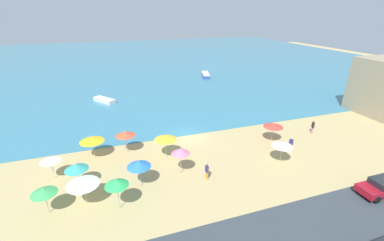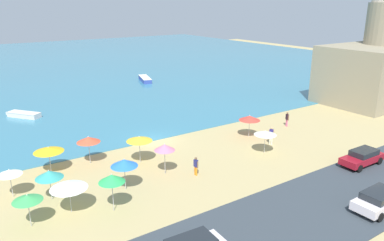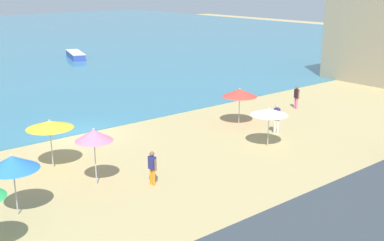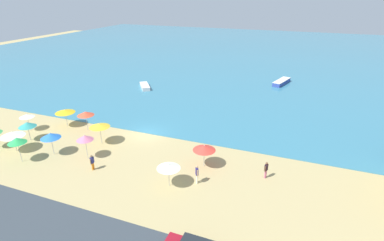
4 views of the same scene
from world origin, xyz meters
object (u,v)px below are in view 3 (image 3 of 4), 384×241
Objects in this scene: bather_2 at (152,166)px; beach_umbrella_7 at (50,125)px; bather_0 at (277,117)px; beach_umbrella_8 at (269,112)px; beach_umbrella_3 at (240,93)px; bather_1 at (296,96)px; skiff_offshore at (75,55)px; beach_umbrella_5 at (12,163)px; beach_umbrella_6 at (94,135)px.

beach_umbrella_7 is at bearing 118.13° from bather_2.
beach_umbrella_8 is at bearing -149.52° from bather_0.
bather_2 is (-9.85, -4.41, -1.18)m from beach_umbrella_3.
bather_0 is 1.09× the size of bather_1.
beach_umbrella_7 is 5.69m from bather_2.
skiff_offshore is at bearing 82.34° from beach_umbrella_3.
skiff_offshore is at bearing 68.76° from bather_2.
beach_umbrella_5 is at bearing -119.38° from skiff_offshore.
beach_umbrella_6 is 1.09× the size of beach_umbrella_7.
beach_umbrella_8 is at bearing 1.88° from bather_2.
beach_umbrella_3 reaches higher than bather_1.
beach_umbrella_7 is (3.20, 3.90, 0.02)m from beach_umbrella_5.
beach_umbrella_5 is at bearing -178.00° from bather_0.
bather_1 is (5.97, 0.17, -1.14)m from beach_umbrella_3.
beach_umbrella_3 is at bearing 12.38° from beach_umbrella_5.
bather_1 is 16.47m from bather_2.
beach_umbrella_8 reaches higher than bather_0.
beach_umbrella_5 is 21.96m from bather_1.
bather_2 is at bearing -111.24° from skiff_offshore.
beach_umbrella_6 is 18.07m from bather_1.
beach_umbrella_6 is at bearing 9.71° from beach_umbrella_5.
bather_2 is at bearing -61.87° from beach_umbrella_7.
skiff_offshore is (19.97, 35.46, -1.77)m from beach_umbrella_5.
beach_umbrella_8 is 1.41× the size of bather_2.
bather_1 is at bearing 9.47° from beach_umbrella_5.
bather_0 reaches higher than bather_2.
skiff_offshore is at bearing 62.01° from beach_umbrella_7.
bather_1 reaches higher than skiff_offshore.
beach_umbrella_6 reaches higher than beach_umbrella_7.
beach_umbrella_6 is 2.93m from bather_2.
beach_umbrella_6 is 0.46× the size of skiff_offshore.
bather_1 is (7.81, 4.32, -1.07)m from beach_umbrella_8.
beach_umbrella_7 is at bearing 165.31° from bather_0.
beach_umbrella_6 is at bearing 172.18° from beach_umbrella_8.
beach_umbrella_5 is at bearing 170.48° from bather_2.
beach_umbrella_6 is at bearing 179.52° from bather_0.
beach_umbrella_7 is 1.09× the size of beach_umbrella_8.
beach_umbrella_6 is 1.19× the size of beach_umbrella_8.
bather_1 is at bearing 28.34° from bather_0.
beach_umbrella_7 is at bearing 156.50° from beach_umbrella_8.
beach_umbrella_7 is at bearing 177.86° from beach_umbrella_3.
beach_umbrella_3 is at bearing -2.14° from beach_umbrella_7.
beach_umbrella_5 is 0.44× the size of skiff_offshore.
beach_umbrella_6 is 3.31m from beach_umbrella_7.
skiff_offshore is (16.12, 34.81, -1.92)m from beach_umbrella_6.
beach_umbrella_7 is 35.78m from skiff_offshore.
beach_umbrella_7 is 18.47m from bather_1.
bather_0 is at bearing 30.48° from beach_umbrella_8.
beach_umbrella_8 is 1.35× the size of bather_1.
bather_1 is 0.29× the size of skiff_offshore.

